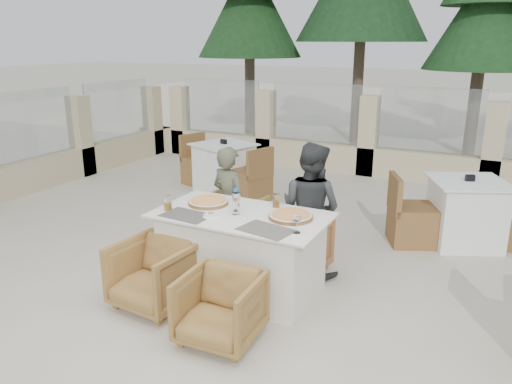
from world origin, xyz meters
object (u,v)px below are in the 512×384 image
at_px(armchair_near_left, 154,274).
at_px(dining_table, 242,252).
at_px(olive_dish, 211,215).
at_px(wine_glass_corner, 297,222).
at_px(armchair_far_right, 294,245).
at_px(pizza_right, 291,216).
at_px(bg_table_a, 224,168).
at_px(diner_left, 229,204).
at_px(bg_table_b, 465,213).
at_px(beer_glass_right, 276,201).
at_px(diner_right, 310,209).
at_px(armchair_near_right, 220,308).
at_px(pizza_left, 208,202).
at_px(water_bottle, 236,201).
at_px(armchair_far_left, 231,222).
at_px(beer_glass_left, 168,203).
at_px(wine_glass_centre, 237,201).

bearing_deg(armchair_near_left, dining_table, 52.61).
distance_m(olive_dish, armchair_near_left, 0.73).
relative_size(wine_glass_corner, armchair_far_right, 0.29).
height_order(pizza_right, bg_table_a, pizza_right).
xyz_separation_m(diner_left, bg_table_a, (-1.33, 2.15, -0.24)).
relative_size(armchair_near_left, bg_table_b, 0.40).
relative_size(beer_glass_right, bg_table_a, 0.08).
bearing_deg(wine_glass_corner, dining_table, 162.09).
bearing_deg(diner_right, armchair_near_right, 94.98).
bearing_deg(dining_table, wine_glass_corner, -17.91).
xyz_separation_m(pizza_left, bg_table_b, (2.21, 2.06, -0.41)).
bearing_deg(diner_left, wine_glass_corner, 159.58).
relative_size(water_bottle, diner_left, 0.20).
relative_size(beer_glass_right, armchair_far_left, 0.19).
xyz_separation_m(beer_glass_left, armchair_near_right, (0.92, -0.60, -0.56)).
distance_m(pizza_left, armchair_near_right, 1.26).
distance_m(wine_glass_corner, diner_right, 0.91).
distance_m(wine_glass_centre, beer_glass_right, 0.38).
bearing_deg(bg_table_a, pizza_right, -29.28).
bearing_deg(armchair_near_right, dining_table, 104.01).
bearing_deg(wine_glass_corner, olive_dish, 179.45).
xyz_separation_m(beer_glass_right, diner_right, (0.23, 0.33, -0.15)).
distance_m(wine_glass_corner, beer_glass_right, 0.69).
bearing_deg(bg_table_a, armchair_near_right, -39.75).
height_order(wine_glass_corner, bg_table_b, wine_glass_corner).
xyz_separation_m(pizza_left, beer_glass_left, (-0.24, -0.33, 0.05)).
distance_m(water_bottle, beer_glass_left, 0.66).
height_order(pizza_right, diner_left, diner_left).
xyz_separation_m(pizza_right, diner_right, (-0.02, 0.56, -0.11)).
xyz_separation_m(armchair_far_left, armchair_near_left, (0.03, -1.44, -0.01)).
height_order(water_bottle, beer_glass_right, water_bottle).
distance_m(armchair_far_right, armchair_near_left, 1.48).
xyz_separation_m(armchair_far_left, diner_left, (0.12, -0.23, 0.31)).
bearing_deg(beer_glass_left, armchair_far_right, 40.31).
relative_size(beer_glass_left, armchair_near_left, 0.22).
bearing_deg(bg_table_b, armchair_far_left, -174.72).
bearing_deg(armchair_near_left, armchair_near_right, -9.40).
xyz_separation_m(beer_glass_left, armchair_far_left, (0.08, 1.04, -0.53)).
distance_m(water_bottle, wine_glass_corner, 0.70).
bearing_deg(dining_table, pizza_right, 12.03).
xyz_separation_m(wine_glass_corner, bg_table_b, (1.15, 2.38, -0.48)).
bearing_deg(dining_table, bg_table_b, 50.64).
bearing_deg(bg_table_a, bg_table_b, 11.25).
height_order(wine_glass_corner, olive_dish, wine_glass_corner).
bearing_deg(pizza_left, wine_glass_corner, -16.49).
height_order(armchair_near_right, bg_table_b, bg_table_b).
relative_size(wine_glass_corner, armchair_far_left, 0.27).
bearing_deg(pizza_left, armchair_near_right, -53.83).
bearing_deg(armchair_near_right, diner_left, 114.02).
bearing_deg(diner_left, armchair_far_left, -47.94).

